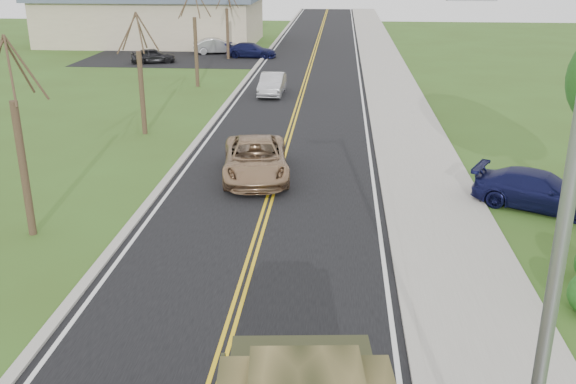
# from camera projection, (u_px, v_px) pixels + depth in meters

# --- Properties ---
(road) EXTENTS (8.00, 120.00, 0.01)m
(road) POSITION_uv_depth(u_px,v_px,m) (308.00, 72.00, 47.42)
(road) COLOR black
(road) RESTS_ON ground
(curb_right) EXTENTS (0.30, 120.00, 0.12)m
(curb_right) POSITION_uv_depth(u_px,v_px,m) (365.00, 72.00, 47.09)
(curb_right) COLOR #9E998E
(curb_right) RESTS_ON ground
(sidewalk_right) EXTENTS (3.20, 120.00, 0.10)m
(sidewalk_right) POSITION_uv_depth(u_px,v_px,m) (389.00, 73.00, 46.96)
(sidewalk_right) COLOR #9E998E
(sidewalk_right) RESTS_ON ground
(curb_left) EXTENTS (0.30, 120.00, 0.10)m
(curb_left) POSITION_uv_depth(u_px,v_px,m) (253.00, 71.00, 47.72)
(curb_left) COLOR #9E998E
(curb_left) RESTS_ON ground
(street_light) EXTENTS (1.65, 0.22, 8.00)m
(street_light) POSITION_uv_depth(u_px,v_px,m) (546.00, 285.00, 7.65)
(street_light) COLOR gray
(street_light) RESTS_ON ground
(bare_tree_a) EXTENTS (1.93, 2.26, 6.08)m
(bare_tree_a) POSITION_uv_depth(u_px,v_px,m) (21.00, 153.00, 19.00)
(bare_tree_a) COLOR #38281C
(bare_tree_a) RESTS_ON ground
(bare_tree_b) EXTENTS (1.83, 2.14, 5.73)m
(bare_tree_b) POSITION_uv_depth(u_px,v_px,m) (141.00, 83.00, 30.27)
(bare_tree_b) COLOR #38281C
(bare_tree_b) RESTS_ON ground
(bare_tree_c) EXTENTS (2.04, 2.39, 6.42)m
(bare_tree_c) POSITION_uv_depth(u_px,v_px,m) (196.00, 44.00, 41.39)
(bare_tree_c) COLOR #38281C
(bare_tree_c) RESTS_ON ground
(bare_tree_d) EXTENTS (1.88, 2.20, 5.91)m
(bare_tree_d) POSITION_uv_depth(u_px,v_px,m) (227.00, 28.00, 52.69)
(bare_tree_d) COLOR #38281C
(bare_tree_d) RESTS_ON ground
(commercial_building) EXTENTS (25.50, 21.50, 5.65)m
(commercial_building) POSITION_uv_depth(u_px,v_px,m) (154.00, 15.00, 62.65)
(commercial_building) COLOR tan
(commercial_building) RESTS_ON ground
(suv_champagne) EXTENTS (3.15, 5.57, 1.47)m
(suv_champagne) POSITION_uv_depth(u_px,v_px,m) (256.00, 159.00, 24.79)
(suv_champagne) COLOR #997756
(suv_champagne) RESTS_ON ground
(sedan_silver) EXTENTS (1.46, 4.01, 1.31)m
(sedan_silver) POSITION_uv_depth(u_px,v_px,m) (272.00, 84.00, 39.60)
(sedan_silver) COLOR silver
(sedan_silver) RESTS_ON ground
(pickup_navy) EXTENTS (4.74, 3.57, 1.28)m
(pickup_navy) POSITION_uv_depth(u_px,v_px,m) (539.00, 191.00, 21.73)
(pickup_navy) COLOR #10123B
(pickup_navy) RESTS_ON ground
(lot_car_dark) EXTENTS (3.76, 2.40, 1.19)m
(lot_car_dark) POSITION_uv_depth(u_px,v_px,m) (153.00, 56.00, 51.30)
(lot_car_dark) COLOR black
(lot_car_dark) RESTS_ON ground
(lot_car_silver) EXTENTS (4.32, 2.49, 1.35)m
(lot_car_silver) POSITION_uv_depth(u_px,v_px,m) (217.00, 46.00, 56.21)
(lot_car_silver) COLOR #A8A9AD
(lot_car_silver) RESTS_ON ground
(lot_car_navy) EXTENTS (4.39, 2.12, 1.23)m
(lot_car_navy) POSITION_uv_depth(u_px,v_px,m) (251.00, 50.00, 54.12)
(lot_car_navy) COLOR #0F1137
(lot_car_navy) RESTS_ON ground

